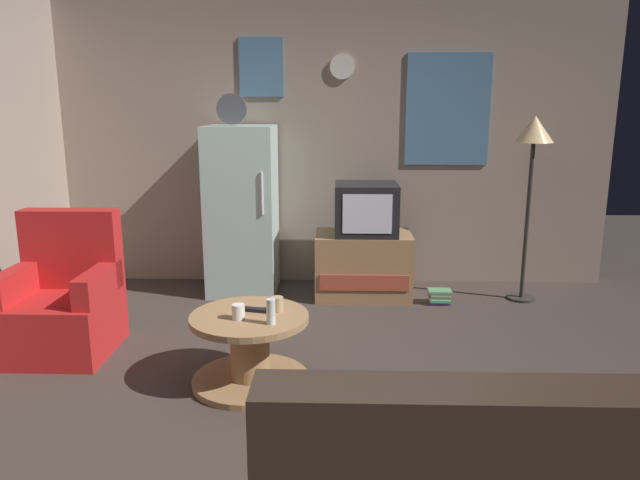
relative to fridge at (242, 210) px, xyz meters
The scene contains 13 objects.
ground_plane 2.33m from the fridge, 69.37° to the right, with size 12.00×12.00×0.00m, color #3D332D.
wall_with_art 1.03m from the fridge, 26.22° to the left, with size 5.20×0.12×2.59m.
fridge is the anchor object (origin of this frame).
tv_stand 1.19m from the fridge, ahead, with size 0.84×0.53×0.57m.
crt_tv 1.11m from the fridge, ahead, with size 0.54×0.51×0.44m.
standing_lamp 2.56m from the fridge, ahead, with size 0.32×0.32×1.59m.
coffee_table 1.96m from the fridge, 79.93° to the right, with size 0.72×0.72×0.44m.
wine_glass 2.07m from the fridge, 76.55° to the right, with size 0.05×0.05×0.15m, color silver.
mug_ceramic_white 1.97m from the fridge, 81.81° to the right, with size 0.08×0.08×0.09m, color silver.
mug_ceramic_tan 1.87m from the fridge, 74.59° to the right, with size 0.08×0.08×0.09m, color tan.
remote_control 1.86m from the fridge, 78.60° to the right, with size 0.15×0.04×0.02m, color black.
armchair 1.77m from the fridge, 126.84° to the right, with size 0.68×0.68×0.96m.
book_stack 1.90m from the fridge, 10.42° to the right, with size 0.20×0.16×0.12m.
Camera 1 is at (0.08, -3.16, 1.69)m, focal length 33.31 mm.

